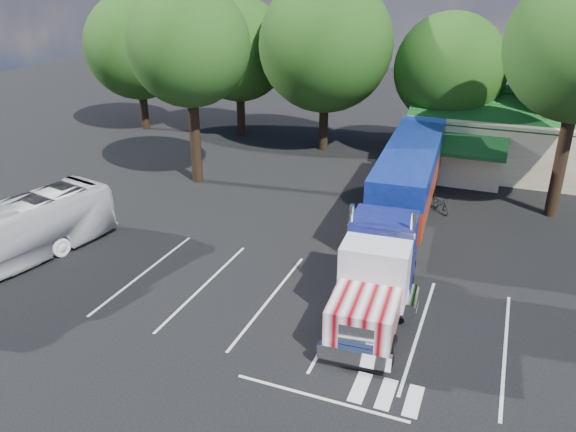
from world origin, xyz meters
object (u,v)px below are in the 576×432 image
at_px(woman, 373,302).
at_px(semi_truck, 403,192).
at_px(silver_sedan, 558,177).
at_px(bicycle, 441,204).
at_px(tour_bus, 2,238).

bearing_deg(woman, semi_truck, 6.01).
height_order(woman, silver_sedan, woman).
distance_m(bicycle, tour_bus, 23.43).
height_order(bicycle, silver_sedan, silver_sedan).
bearing_deg(tour_bus, semi_truck, 44.05).
bearing_deg(tour_bus, silver_sedan, 53.87).
bearing_deg(tour_bus, bicycle, 50.98).
bearing_deg(semi_truck, silver_sedan, 51.79).
height_order(semi_truck, silver_sedan, semi_truck).
height_order(bicycle, tour_bus, tour_bus).
bearing_deg(woman, silver_sedan, -18.37).
relative_size(semi_truck, bicycle, 11.57).
bearing_deg(bicycle, woman, -128.27).
distance_m(semi_truck, tour_bus, 19.67).
distance_m(bicycle, silver_sedan, 9.82).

